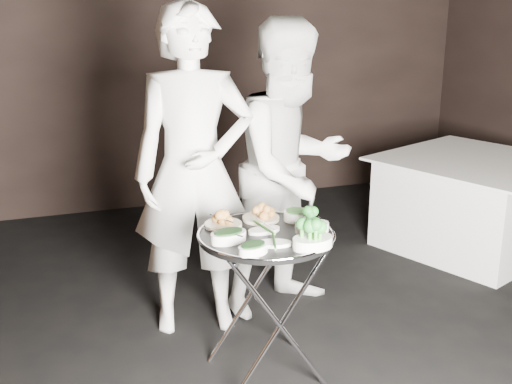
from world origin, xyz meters
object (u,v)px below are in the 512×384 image
object	(u,v)px
tray_stand	(266,298)
waiter_right	(292,169)
waiter_left	(194,172)
serving_tray	(266,235)
dining_table	(472,203)

from	to	relation	value
tray_stand	waiter_right	bearing A→B (deg)	58.72
waiter_left	waiter_right	xyz separation A→B (m)	(0.62, 0.05, -0.05)
serving_tray	dining_table	distance (m)	2.45
tray_stand	waiter_right	distance (m)	0.95
serving_tray	waiter_left	world-z (taller)	waiter_left
serving_tray	waiter_left	bearing A→B (deg)	106.88
tray_stand	dining_table	world-z (taller)	tray_stand
waiter_right	dining_table	world-z (taller)	waiter_right
dining_table	waiter_right	bearing A→B (deg)	-165.25
waiter_right	dining_table	bearing A→B (deg)	-1.95
waiter_left	dining_table	xyz separation A→B (m)	(2.33, 0.50, -0.58)
serving_tray	waiter_right	xyz separation A→B (m)	(0.43, 0.70, 0.13)
serving_tray	waiter_left	size ratio (longest dim) A/B	0.36
waiter_left	dining_table	distance (m)	2.45
waiter_left	dining_table	world-z (taller)	waiter_left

